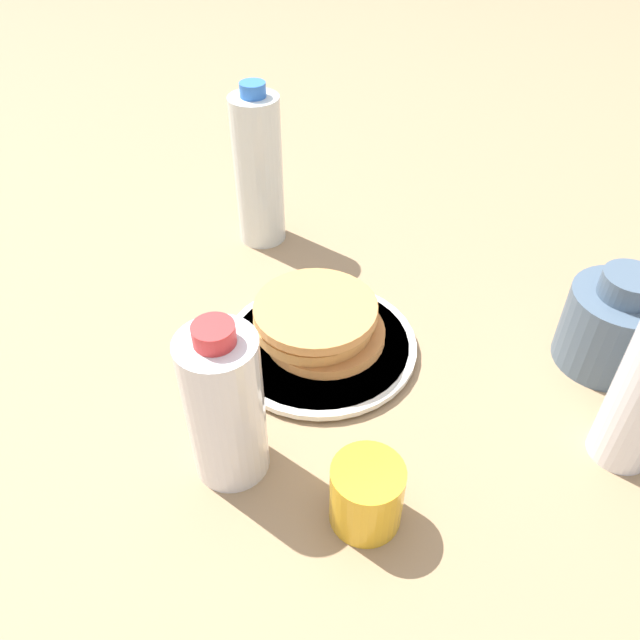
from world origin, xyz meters
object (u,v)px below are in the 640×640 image
Objects in this scene: water_bottle_near at (259,171)px; juice_glass at (367,495)px; pancake_stack at (319,321)px; cream_jug at (613,325)px; plate at (320,345)px; water_bottle_mid at (225,406)px.

juice_glass is at bearing 83.86° from water_bottle_near.
juice_glass is (0.04, 0.23, -0.01)m from pancake_stack.
cream_jug is (-0.30, 0.14, 0.01)m from pancake_stack.
cream_jug is 0.49m from water_bottle_near.
cream_jug is at bearing 126.93° from water_bottle_near.
pancake_stack is at bearing -67.15° from plate.
pancake_stack is 1.25× the size of cream_jug.
water_bottle_mid is (0.14, 0.12, 0.08)m from plate.
juice_glass is 0.57× the size of cream_jug.
cream_jug is at bearing -165.63° from juice_glass.
plate is 3.28× the size of juice_glass.
plate is 0.23m from juice_glass.
water_bottle_mid reaches higher than cream_jug.
water_bottle_mid is at bearing 40.45° from plate.
pancake_stack is 0.19m from water_bottle_mid.
water_bottle_near is (-0.01, -0.26, 0.10)m from plate.
water_bottle_near is at bearing -92.22° from pancake_stack.
juice_glass is (0.04, 0.22, 0.03)m from plate.
pancake_stack is at bearing -24.16° from cream_jug.
pancake_stack reaches higher than juice_glass.
plate is 1.25× the size of water_bottle_mid.
water_bottle_mid is (0.14, 0.12, 0.04)m from pancake_stack.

